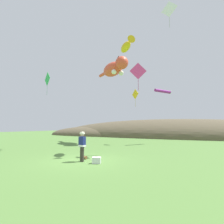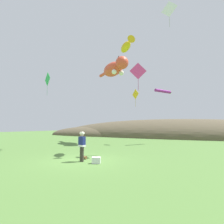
{
  "view_description": "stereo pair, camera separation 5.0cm",
  "coord_description": "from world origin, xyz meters",
  "px_view_note": "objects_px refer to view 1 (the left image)",
  "views": [
    {
      "loc": [
        6.65,
        -8.88,
        2.1
      ],
      "look_at": [
        0.0,
        4.0,
        3.3
      ],
      "focal_mm": 28.0,
      "sensor_mm": 36.0,
      "label": 1
    },
    {
      "loc": [
        6.7,
        -8.86,
        2.1
      ],
      "look_at": [
        0.0,
        4.0,
        3.3
      ],
      "focal_mm": 28.0,
      "sensor_mm": 36.0,
      "label": 2
    }
  ],
  "objects_px": {
    "kite_tube_streamer": "(163,91)",
    "kite_diamond_pink": "(138,71)",
    "picnic_cooler": "(96,160)",
    "kite_diamond_green": "(47,79)",
    "kite_spool": "(85,158)",
    "kite_fish_windsock": "(127,46)",
    "kite_diamond_gold": "(135,94)",
    "kite_giant_cat": "(114,68)",
    "kite_diamond_white": "(169,9)",
    "festival_attendant": "(82,145)"
  },
  "relations": [
    {
      "from": "kite_fish_windsock",
      "to": "kite_diamond_pink",
      "type": "relative_size",
      "value": 0.96
    },
    {
      "from": "picnic_cooler",
      "to": "kite_tube_streamer",
      "type": "relative_size",
      "value": 0.24
    },
    {
      "from": "kite_spool",
      "to": "kite_tube_streamer",
      "type": "xyz_separation_m",
      "value": [
        2.6,
        12.35,
        6.29
      ]
    },
    {
      "from": "picnic_cooler",
      "to": "kite_fish_windsock",
      "type": "bearing_deg",
      "value": 89.28
    },
    {
      "from": "kite_fish_windsock",
      "to": "kite_tube_streamer",
      "type": "bearing_deg",
      "value": 81.89
    },
    {
      "from": "kite_spool",
      "to": "kite_diamond_pink",
      "type": "xyz_separation_m",
      "value": [
        2.32,
        3.78,
        6.4
      ]
    },
    {
      "from": "kite_diamond_green",
      "to": "kite_giant_cat",
      "type": "bearing_deg",
      "value": 68.12
    },
    {
      "from": "kite_fish_windsock",
      "to": "kite_diamond_pink",
      "type": "xyz_separation_m",
      "value": [
        0.95,
        0.07,
        -2.29
      ]
    },
    {
      "from": "kite_diamond_pink",
      "to": "festival_attendant",
      "type": "bearing_deg",
      "value": -114.82
    },
    {
      "from": "kite_diamond_pink",
      "to": "kite_tube_streamer",
      "type": "bearing_deg",
      "value": 88.12
    },
    {
      "from": "picnic_cooler",
      "to": "kite_giant_cat",
      "type": "relative_size",
      "value": 0.1
    },
    {
      "from": "kite_diamond_gold",
      "to": "festival_attendant",
      "type": "bearing_deg",
      "value": -86.92
    },
    {
      "from": "kite_diamond_pink",
      "to": "kite_diamond_green",
      "type": "xyz_separation_m",
      "value": [
        -8.92,
        -1.09,
        0.21
      ]
    },
    {
      "from": "picnic_cooler",
      "to": "kite_giant_cat",
      "type": "distance_m",
      "value": 15.73
    },
    {
      "from": "kite_spool",
      "to": "kite_giant_cat",
      "type": "relative_size",
      "value": 0.04
    },
    {
      "from": "festival_attendant",
      "to": "kite_diamond_white",
      "type": "relative_size",
      "value": 0.78
    },
    {
      "from": "picnic_cooler",
      "to": "kite_tube_streamer",
      "type": "xyz_separation_m",
      "value": [
        1.29,
        13.1,
        6.22
      ]
    },
    {
      "from": "kite_tube_streamer",
      "to": "kite_diamond_green",
      "type": "bearing_deg",
      "value": -133.61
    },
    {
      "from": "kite_giant_cat",
      "to": "kite_diamond_white",
      "type": "height_order",
      "value": "kite_diamond_white"
    },
    {
      "from": "picnic_cooler",
      "to": "kite_diamond_white",
      "type": "xyz_separation_m",
      "value": [
        3.34,
        5.75,
        11.57
      ]
    },
    {
      "from": "festival_attendant",
      "to": "kite_spool",
      "type": "xyz_separation_m",
      "value": [
        -0.25,
        0.7,
        -0.84
      ]
    },
    {
      "from": "kite_diamond_pink",
      "to": "kite_diamond_green",
      "type": "bearing_deg",
      "value": -173.01
    },
    {
      "from": "kite_tube_streamer",
      "to": "festival_attendant",
      "type": "bearing_deg",
      "value": -100.21
    },
    {
      "from": "kite_spool",
      "to": "picnic_cooler",
      "type": "relative_size",
      "value": 0.38
    },
    {
      "from": "kite_diamond_pink",
      "to": "kite_diamond_white",
      "type": "relative_size",
      "value": 1.0
    },
    {
      "from": "kite_fish_windsock",
      "to": "kite_diamond_gold",
      "type": "xyz_separation_m",
      "value": [
        -1.72,
        6.84,
        -2.82
      ]
    },
    {
      "from": "kite_giant_cat",
      "to": "kite_spool",
      "type": "bearing_deg",
      "value": -72.96
    },
    {
      "from": "picnic_cooler",
      "to": "kite_giant_cat",
      "type": "height_order",
      "value": "kite_giant_cat"
    },
    {
      "from": "kite_tube_streamer",
      "to": "kite_diamond_green",
      "type": "relative_size",
      "value": 1.07
    },
    {
      "from": "kite_tube_streamer",
      "to": "kite_diamond_pink",
      "type": "height_order",
      "value": "kite_diamond_pink"
    },
    {
      "from": "kite_diamond_pink",
      "to": "kite_diamond_green",
      "type": "distance_m",
      "value": 8.99
    },
    {
      "from": "festival_attendant",
      "to": "picnic_cooler",
      "type": "bearing_deg",
      "value": -2.96
    },
    {
      "from": "kite_giant_cat",
      "to": "kite_diamond_white",
      "type": "bearing_deg",
      "value": -36.26
    },
    {
      "from": "kite_giant_cat",
      "to": "kite_fish_windsock",
      "type": "bearing_deg",
      "value": -56.68
    },
    {
      "from": "kite_tube_streamer",
      "to": "kite_diamond_white",
      "type": "bearing_deg",
      "value": -74.39
    },
    {
      "from": "kite_spool",
      "to": "kite_diamond_gold",
      "type": "xyz_separation_m",
      "value": [
        -0.35,
        10.55,
        5.87
      ]
    },
    {
      "from": "kite_giant_cat",
      "to": "kite_fish_windsock",
      "type": "xyz_separation_m",
      "value": [
        4.7,
        -7.14,
        -0.94
      ]
    },
    {
      "from": "kite_diamond_gold",
      "to": "kite_diamond_pink",
      "type": "bearing_deg",
      "value": -68.45
    },
    {
      "from": "picnic_cooler",
      "to": "kite_diamond_white",
      "type": "bearing_deg",
      "value": 59.84
    },
    {
      "from": "kite_giant_cat",
      "to": "kite_tube_streamer",
      "type": "distance_m",
      "value": 6.96
    },
    {
      "from": "kite_diamond_pink",
      "to": "kite_diamond_white",
      "type": "height_order",
      "value": "kite_diamond_white"
    },
    {
      "from": "picnic_cooler",
      "to": "kite_diamond_green",
      "type": "xyz_separation_m",
      "value": [
        -7.92,
        3.43,
        6.54
      ]
    },
    {
      "from": "kite_spool",
      "to": "kite_giant_cat",
      "type": "distance_m",
      "value": 14.88
    },
    {
      "from": "kite_diamond_white",
      "to": "kite_fish_windsock",
      "type": "bearing_deg",
      "value": -158.57
    },
    {
      "from": "picnic_cooler",
      "to": "kite_diamond_pink",
      "type": "xyz_separation_m",
      "value": [
        1.01,
        4.53,
        6.33
      ]
    },
    {
      "from": "kite_diamond_pink",
      "to": "kite_diamond_white",
      "type": "distance_m",
      "value": 5.87
    },
    {
      "from": "kite_diamond_pink",
      "to": "kite_fish_windsock",
      "type": "bearing_deg",
      "value": -175.86
    },
    {
      "from": "kite_giant_cat",
      "to": "kite_diamond_gold",
      "type": "height_order",
      "value": "kite_giant_cat"
    },
    {
      "from": "kite_giant_cat",
      "to": "kite_diamond_green",
      "type": "xyz_separation_m",
      "value": [
        -3.28,
        -8.17,
        -3.02
      ]
    },
    {
      "from": "festival_attendant",
      "to": "picnic_cooler",
      "type": "distance_m",
      "value": 1.32
    }
  ]
}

